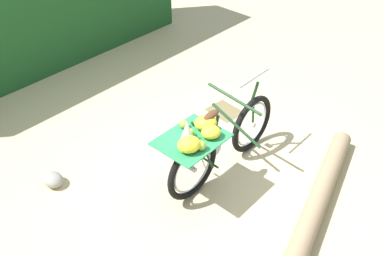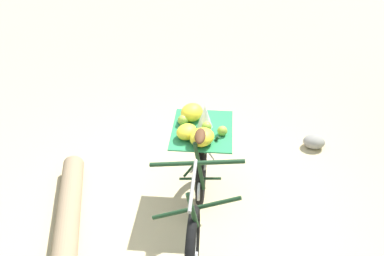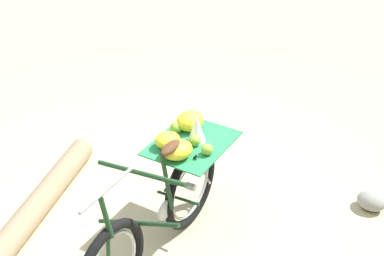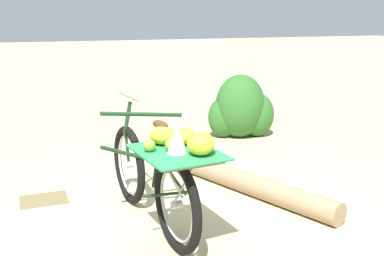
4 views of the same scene
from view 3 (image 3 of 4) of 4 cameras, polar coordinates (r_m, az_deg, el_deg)
The scene contains 4 objects.
ground_plane at distance 4.74m, azimuth -0.86°, elevation -11.21°, with size 60.00×60.00×0.00m, color #C6B284.
bicycle at distance 4.36m, azimuth -2.87°, elevation -7.00°, with size 0.73×1.80×1.03m.
fallen_log at distance 4.96m, azimuth -16.07°, elevation -8.77°, with size 0.21×0.21×2.18m, color #937A5B.
path_stone at distance 5.24m, azimuth 17.19°, elevation -6.85°, with size 0.25×0.21×0.15m, color gray.
Camera 3 is at (2.09, -2.72, 3.26)m, focal length 54.38 mm.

